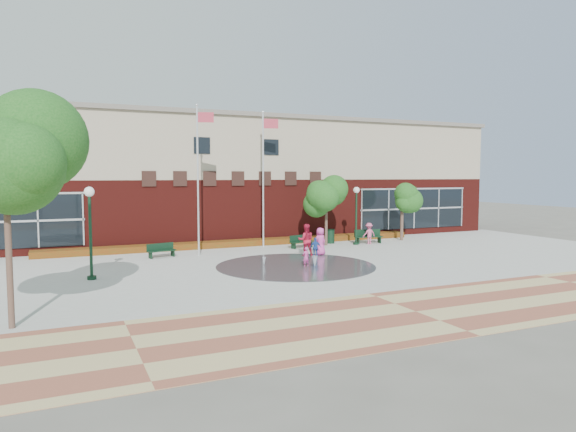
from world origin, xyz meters
name	(u,v)px	position (x,y,z in m)	size (l,w,h in m)	color
ground	(322,276)	(0.00, 0.00, 0.00)	(120.00, 120.00, 0.00)	#666056
plaza_concrete	(288,263)	(0.00, 4.00, 0.00)	(46.00, 18.00, 0.01)	#A8A8A0
paver_band	(416,312)	(0.00, -7.00, 0.00)	(46.00, 6.00, 0.01)	#99523B
splash_pad	(296,266)	(0.00, 3.00, 0.00)	(8.40, 8.40, 0.01)	#383A3D
library_building	(217,178)	(0.00, 17.48, 4.64)	(44.40, 10.40, 9.20)	#52130F
flower_bed	(242,246)	(0.00, 11.60, 0.00)	(26.00, 1.20, 0.40)	#9E0D04
flagpole_left	(199,172)	(-3.71, 8.67, 5.01)	(1.02, 0.38, 9.00)	silver
flagpole_right	(264,172)	(1.20, 10.59, 5.06)	(1.09, 0.34, 9.06)	silver
lamp_left	(90,222)	(-10.06, 3.64, 2.66)	(0.45, 0.45, 4.28)	black
lamp_right	(356,209)	(7.37, 8.94, 2.49)	(0.42, 0.42, 4.01)	black
bench_left	(162,253)	(-5.95, 8.78, 0.27)	(1.74, 0.87, 0.84)	black
bench_mid	(302,244)	(3.23, 9.01, 0.28)	(1.80, 0.92, 0.87)	black
bench_right	(368,239)	(8.54, 9.17, 0.32)	(2.03, 0.85, 0.99)	black
trash_can	(330,236)	(6.11, 10.33, 0.52)	(0.62, 0.62, 1.02)	black
tree_big_left	(5,165)	(-12.79, -3.42, 5.10)	(4.46, 4.46, 7.13)	#4A342A
tree_mid	(326,196)	(5.32, 9.50, 3.39)	(2.76, 2.76, 4.65)	#4A342A
tree_small_right	(402,198)	(11.75, 9.66, 3.12)	(2.50, 2.50, 4.28)	#4A342A
water_jet_a	(315,268)	(0.68, 2.12, 0.00)	(0.31, 0.31, 0.61)	white
water_jet_b	(264,266)	(-1.47, 3.82, 0.00)	(0.19, 0.19, 0.43)	white
child_splash	(306,257)	(0.41, 2.61, 0.53)	(0.38, 0.25, 1.06)	#C7408E
adult_red	(306,240)	(2.00, 5.87, 0.96)	(0.94, 0.73, 1.93)	#BB1934
adult_pink	(320,242)	(2.93, 5.80, 0.84)	(0.82, 0.53, 1.68)	#E745A6
child_blue	(316,248)	(2.31, 5.22, 0.59)	(0.69, 0.29, 1.17)	#2954B6
person_bench	(369,234)	(8.40, 8.90, 0.75)	(0.97, 0.56, 1.50)	#D1527E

